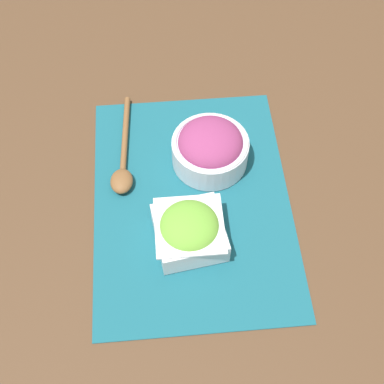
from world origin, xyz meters
TOP-DOWN VIEW (x-y plane):
  - ground_plane at (0.00, 0.00)m, footprint 3.00×3.00m
  - placemat at (0.00, 0.00)m, footprint 0.52×0.37m
  - lettuce_bowl at (0.08, -0.01)m, footprint 0.13×0.13m
  - onion_bowl at (-0.09, 0.04)m, footprint 0.15×0.15m
  - wooden_spoon at (-0.09, -0.13)m, footprint 0.25×0.05m

SIDE VIEW (x-z plane):
  - ground_plane at x=0.00m, z-range 0.00..0.00m
  - placemat at x=0.00m, z-range 0.00..0.00m
  - wooden_spoon at x=-0.09m, z-range 0.00..0.03m
  - lettuce_bowl at x=0.08m, z-range 0.00..0.08m
  - onion_bowl at x=-0.09m, z-range 0.00..0.09m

